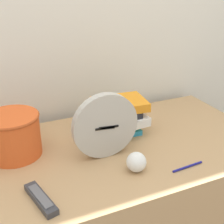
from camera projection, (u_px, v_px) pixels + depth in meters
wall_back at (64, 4)px, 1.31m from camera, size 6.00×0.04×2.40m
desk at (103, 220)px, 1.34m from camera, size 1.33×0.65×0.71m
desk_clock at (106, 126)px, 1.11m from camera, size 0.24×0.03×0.24m
book_stack at (117, 116)px, 1.30m from camera, size 0.24×0.20×0.14m
basket at (13, 134)px, 1.13m from camera, size 0.20×0.20×0.16m
tv_remote at (41, 199)px, 0.92m from camera, size 0.07×0.17×0.02m
crumpled_paper_ball at (136, 162)px, 1.06m from camera, size 0.07×0.07×0.07m
pen at (188, 167)px, 1.08m from camera, size 0.13×0.02×0.01m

